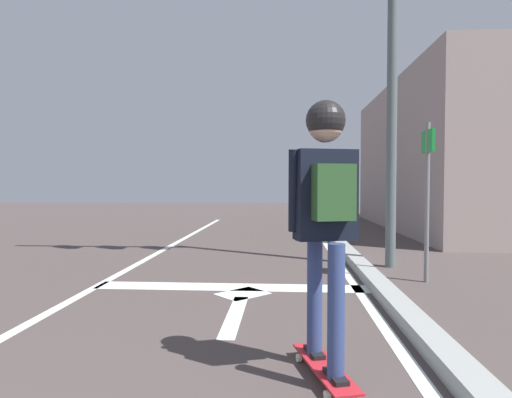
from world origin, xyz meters
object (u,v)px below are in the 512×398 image
(skater, at_px, (326,196))
(street_sign_post, at_px, (427,178))
(traffic_signal_mast, at_px, (326,0))
(skateboard, at_px, (324,368))

(skater, bearing_deg, street_sign_post, 61.45)
(traffic_signal_mast, distance_m, street_sign_post, 3.26)
(skater, height_order, traffic_signal_mast, traffic_signal_mast)
(traffic_signal_mast, bearing_deg, street_sign_post, -39.81)
(street_sign_post, bearing_deg, skateboard, -118.72)
(skater, bearing_deg, traffic_signal_mast, 84.72)
(skateboard, xyz_separation_m, skater, (0.00, -0.01, 1.17))
(skateboard, height_order, skater, skater)
(skateboard, relative_size, skater, 0.49)
(skater, bearing_deg, skateboard, 105.33)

